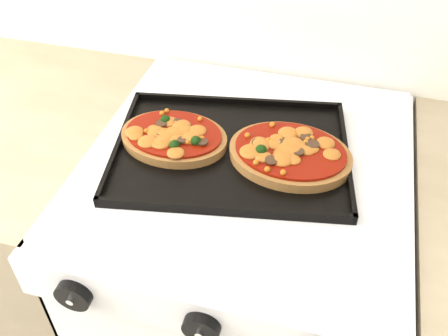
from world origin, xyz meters
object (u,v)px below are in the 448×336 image
(stove, at_px, (242,295))
(pizza_right, at_px, (290,153))
(pizza_left, at_px, (174,136))
(baking_tray, at_px, (231,150))

(stove, bearing_deg, pizza_right, -3.02)
(pizza_left, xyz_separation_m, pizza_right, (0.22, 0.01, 0.00))
(baking_tray, distance_m, pizza_right, 0.11)
(stove, relative_size, pizza_right, 4.11)
(stove, distance_m, pizza_right, 0.49)
(stove, relative_size, pizza_left, 4.49)
(stove, distance_m, pizza_left, 0.50)
(baking_tray, height_order, pizza_left, pizza_left)
(baking_tray, bearing_deg, pizza_left, 171.91)
(pizza_left, bearing_deg, stove, 4.85)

